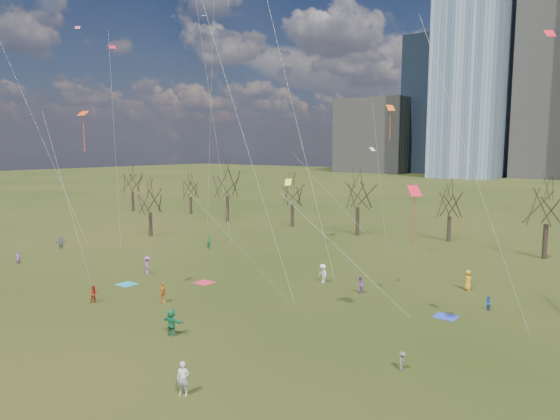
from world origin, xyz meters
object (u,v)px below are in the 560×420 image
Objects in this scene: blanket_navy at (446,317)px; blanket_crimson at (204,283)px; person_1 at (183,379)px; person_4 at (163,293)px; person_2 at (94,294)px; blanket_teal at (127,284)px.

blanket_navy and blanket_crimson have the same top height.
person_1 is 1.07× the size of person_4.
person_4 is at bearing 112.07° from person_1.
person_2 is at bearing -106.26° from blanket_crimson.
person_2 reaches higher than blanket_crimson.
blanket_crimson is 6.44m from person_4.
blanket_crimson is 1.08× the size of person_2.
person_1 is at bearing -47.83° from blanket_crimson.
blanket_crimson is (-21.05, -3.95, 0.00)m from blanket_navy.
blanket_navy is 1.08× the size of person_2.
person_1 reaches higher than person_2.
person_2 is 0.90× the size of person_4.
blanket_teal is 0.97× the size of person_4.
blanket_teal and blanket_navy have the same top height.
person_4 reaches higher than blanket_navy.
blanket_teal is at bearing 47.11° from person_2.
blanket_navy is at bearing -40.05° from person_2.
person_4 reaches higher than blanket_crimson.
person_2 is at bearing 129.18° from person_1.
blanket_teal is 1.00× the size of blanket_crimson.
blanket_teal is at bearing -161.99° from blanket_navy.
blanket_crimson is at bearing -169.36° from blanket_navy.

